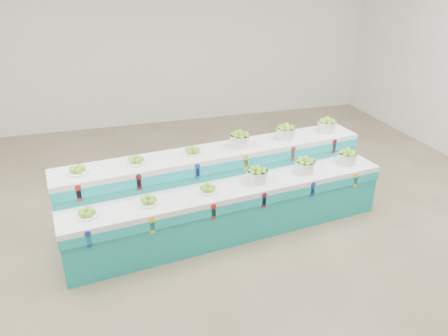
{
  "coord_description": "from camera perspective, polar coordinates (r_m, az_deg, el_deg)",
  "views": [
    {
      "loc": [
        -1.21,
        -4.45,
        3.29
      ],
      "look_at": [
        0.25,
        0.45,
        0.87
      ],
      "focal_mm": 34.63,
      "sensor_mm": 36.0,
      "label": 1
    }
  ],
  "objects": [
    {
      "name": "basket_lower_mid",
      "position": [
        5.95,
        10.64,
        0.39
      ],
      "size": [
        0.31,
        0.31,
        0.21
      ],
      "primitive_type": null,
      "rotation": [
        0.0,
        0.0,
        0.12
      ],
      "color": "silver",
      "rests_on": "display_stand"
    },
    {
      "name": "display_stand",
      "position": [
        5.82,
        0.0,
        -3.2
      ],
      "size": [
        4.42,
        1.61,
        1.02
      ],
      "primitive_type": null,
      "rotation": [
        0.0,
        0.0,
        0.12
      ],
      "color": "teal",
      "rests_on": "ground"
    },
    {
      "name": "plate_lower_mid",
      "position": [
        5.18,
        -9.96,
        -4.2
      ],
      "size": [
        0.28,
        0.28,
        0.1
      ],
      "primitive_type": "cylinder",
      "rotation": [
        0.0,
        0.0,
        0.12
      ],
      "color": "white",
      "rests_on": "display_stand"
    },
    {
      "name": "plate_lower_left",
      "position": [
        5.1,
        -17.67,
        -5.63
      ],
      "size": [
        0.28,
        0.28,
        0.1
      ],
      "primitive_type": "cylinder",
      "rotation": [
        0.0,
        0.0,
        0.12
      ],
      "color": "white",
      "rests_on": "display_stand"
    },
    {
      "name": "basket_upper_left",
      "position": [
        5.92,
        2.12,
        3.85
      ],
      "size": [
        0.31,
        0.31,
        0.21
      ],
      "primitive_type": null,
      "rotation": [
        0.0,
        0.0,
        0.12
      ],
      "color": "silver",
      "rests_on": "display_stand"
    },
    {
      "name": "plate_lower_right",
      "position": [
        5.37,
        -2.14,
        -2.68
      ],
      "size": [
        0.28,
        0.28,
        0.1
      ],
      "primitive_type": "cylinder",
      "rotation": [
        0.0,
        0.0,
        0.12
      ],
      "color": "white",
      "rests_on": "display_stand"
    },
    {
      "name": "ground",
      "position": [
        5.67,
        -1.19,
        -10.18
      ],
      "size": [
        10.0,
        10.0,
        0.0
      ],
      "primitive_type": "plane",
      "color": "brown",
      "rests_on": "ground"
    },
    {
      "name": "basket_lower_left",
      "position": [
        5.6,
        4.41,
        -0.86
      ],
      "size": [
        0.31,
        0.31,
        0.21
      ],
      "primitive_type": null,
      "rotation": [
        0.0,
        0.0,
        0.12
      ],
      "color": "silver",
      "rests_on": "display_stand"
    },
    {
      "name": "basket_upper_mid",
      "position": [
        6.24,
        8.17,
        4.79
      ],
      "size": [
        0.31,
        0.31,
        0.21
      ],
      "primitive_type": null,
      "rotation": [
        0.0,
        0.0,
        0.12
      ],
      "color": "silver",
      "rests_on": "display_stand"
    },
    {
      "name": "plate_upper_mid",
      "position": [
        5.51,
        -11.57,
        1.05
      ],
      "size": [
        0.28,
        0.28,
        0.1
      ],
      "primitive_type": "cylinder",
      "rotation": [
        0.0,
        0.0,
        0.12
      ],
      "color": "white",
      "rests_on": "display_stand"
    },
    {
      "name": "basket_upper_right",
      "position": [
        6.62,
        13.4,
        5.55
      ],
      "size": [
        0.31,
        0.31,
        0.21
      ],
      "primitive_type": null,
      "rotation": [
        0.0,
        0.0,
        0.12
      ],
      "color": "silver",
      "rests_on": "display_stand"
    },
    {
      "name": "back_wall",
      "position": [
        9.62,
        -9.72,
        17.27
      ],
      "size": [
        10.0,
        0.0,
        10.0
      ],
      "primitive_type": "plane",
      "rotation": [
        1.57,
        0.0,
        0.0
      ],
      "color": "silver",
      "rests_on": "ground"
    },
    {
      "name": "plate_upper_right",
      "position": [
        5.69,
        -4.16,
        2.32
      ],
      "size": [
        0.28,
        0.28,
        0.1
      ],
      "primitive_type": "cylinder",
      "rotation": [
        0.0,
        0.0,
        0.12
      ],
      "color": "white",
      "rests_on": "display_stand"
    },
    {
      "name": "plate_upper_left",
      "position": [
        5.44,
        -18.8,
        -0.2
      ],
      "size": [
        0.28,
        0.28,
        0.1
      ],
      "primitive_type": "cylinder",
      "rotation": [
        0.0,
        0.0,
        0.12
      ],
      "color": "white",
      "rests_on": "display_stand"
    },
    {
      "name": "basket_lower_right",
      "position": [
        6.34,
        15.93,
        1.44
      ],
      "size": [
        0.31,
        0.31,
        0.21
      ],
      "primitive_type": null,
      "rotation": [
        0.0,
        0.0,
        0.12
      ],
      "color": "silver",
      "rests_on": "display_stand"
    }
  ]
}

